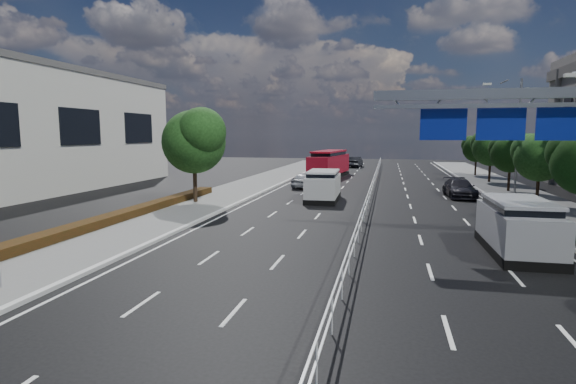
# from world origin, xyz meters

# --- Properties ---
(ground) EXTENTS (160.00, 160.00, 0.00)m
(ground) POSITION_xyz_m (0.00, 0.00, 0.00)
(ground) COLOR black
(ground) RESTS_ON ground
(kerb_near) EXTENTS (0.25, 140.00, 0.15)m
(kerb_near) POSITION_xyz_m (-9.00, 0.00, 0.07)
(kerb_near) COLOR silver
(kerb_near) RESTS_ON ground
(median_fence) EXTENTS (0.05, 85.00, 1.02)m
(median_fence) POSITION_xyz_m (0.00, 22.50, 0.53)
(median_fence) COLOR silver
(median_fence) RESTS_ON ground
(hedge_near) EXTENTS (1.00, 36.00, 0.44)m
(hedge_near) POSITION_xyz_m (-13.30, 5.00, 0.36)
(hedge_near) COLOR black
(hedge_near) RESTS_ON sidewalk_near
(overhead_gantry) EXTENTS (10.24, 0.38, 7.45)m
(overhead_gantry) POSITION_xyz_m (6.74, 10.05, 5.61)
(overhead_gantry) COLOR gray
(overhead_gantry) RESTS_ON ground
(streetlight_far) EXTENTS (2.78, 2.40, 9.00)m
(streetlight_far) POSITION_xyz_m (10.50, 26.00, 5.21)
(streetlight_far) COLOR gray
(streetlight_far) RESTS_ON ground
(near_tree_back) EXTENTS (4.84, 4.51, 6.69)m
(near_tree_back) POSITION_xyz_m (-11.94, 17.97, 4.61)
(near_tree_back) COLOR black
(near_tree_back) RESTS_ON ground
(far_tree_e) EXTENTS (3.63, 3.38, 5.13)m
(far_tree_e) POSITION_xyz_m (11.25, 21.98, 3.56)
(far_tree_e) COLOR black
(far_tree_e) RESTS_ON ground
(far_tree_f) EXTENTS (3.52, 3.28, 5.02)m
(far_tree_f) POSITION_xyz_m (11.24, 29.48, 3.49)
(far_tree_f) COLOR black
(far_tree_f) RESTS_ON ground
(far_tree_g) EXTENTS (3.96, 3.69, 5.45)m
(far_tree_g) POSITION_xyz_m (11.25, 36.98, 3.75)
(far_tree_g) COLOR black
(far_tree_g) RESTS_ON ground
(far_tree_h) EXTENTS (3.41, 3.18, 4.91)m
(far_tree_h) POSITION_xyz_m (11.24, 44.48, 3.42)
(far_tree_h) COLOR black
(far_tree_h) RESTS_ON ground
(white_minivan) EXTENTS (2.36, 5.20, 2.23)m
(white_minivan) POSITION_xyz_m (-3.40, 21.44, 1.10)
(white_minivan) COLOR black
(white_minivan) RESTS_ON ground
(red_bus) EXTENTS (3.76, 10.40, 3.04)m
(red_bus) POSITION_xyz_m (-5.36, 39.96, 1.58)
(red_bus) COLOR black
(red_bus) RESTS_ON ground
(near_car_silver) EXTENTS (2.16, 4.31, 1.41)m
(near_car_silver) POSITION_xyz_m (-6.19, 29.17, 0.71)
(near_car_silver) COLOR #A9AAB0
(near_car_silver) RESTS_ON ground
(near_car_dark) EXTENTS (2.08, 4.88, 1.57)m
(near_car_dark) POSITION_xyz_m (-3.59, 56.74, 0.78)
(near_car_dark) COLOR black
(near_car_dark) RESTS_ON ground
(silver_minivan) EXTENTS (2.34, 5.40, 2.24)m
(silver_minivan) POSITION_xyz_m (6.50, 8.42, 1.10)
(silver_minivan) COLOR black
(silver_minivan) RESTS_ON ground
(parked_car_teal) EXTENTS (2.45, 4.97, 1.36)m
(parked_car_teal) POSITION_xyz_m (8.30, 12.00, 0.68)
(parked_car_teal) COLOR #18666D
(parked_car_teal) RESTS_ON ground
(parked_car_dark) EXTENTS (2.27, 4.99, 1.42)m
(parked_car_dark) POSITION_xyz_m (6.72, 25.50, 0.71)
(parked_car_dark) COLOR black
(parked_car_dark) RESTS_ON ground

